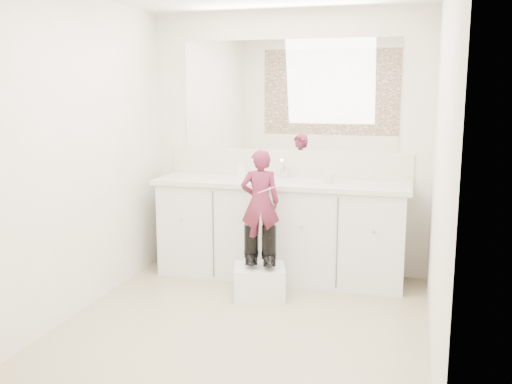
% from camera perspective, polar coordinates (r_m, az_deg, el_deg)
% --- Properties ---
extents(floor, '(3.00, 3.00, 0.00)m').
position_cam_1_polar(floor, '(4.21, -1.46, -13.53)').
color(floor, '#897D5A').
rests_on(floor, ground).
extents(wall_back, '(2.60, 0.00, 2.60)m').
position_cam_1_polar(wall_back, '(5.33, 3.21, 4.89)').
color(wall_back, beige).
rests_on(wall_back, floor).
extents(wall_front, '(2.60, 0.00, 2.60)m').
position_cam_1_polar(wall_front, '(2.51, -11.65, -1.41)').
color(wall_front, beige).
rests_on(wall_front, floor).
extents(wall_left, '(0.00, 3.00, 3.00)m').
position_cam_1_polar(wall_left, '(4.44, -17.82, 3.33)').
color(wall_left, beige).
rests_on(wall_left, floor).
extents(wall_right, '(0.00, 3.00, 3.00)m').
position_cam_1_polar(wall_right, '(3.72, 17.99, 2.06)').
color(wall_right, beige).
rests_on(wall_right, floor).
extents(vanity_cabinet, '(2.20, 0.55, 0.85)m').
position_cam_1_polar(vanity_cabinet, '(5.19, 2.47, -3.93)').
color(vanity_cabinet, silver).
rests_on(vanity_cabinet, floor).
extents(countertop, '(2.28, 0.58, 0.04)m').
position_cam_1_polar(countertop, '(5.09, 2.47, 0.89)').
color(countertop, beige).
rests_on(countertop, vanity_cabinet).
extents(backsplash, '(2.28, 0.03, 0.25)m').
position_cam_1_polar(backsplash, '(5.33, 3.16, 2.89)').
color(backsplash, beige).
rests_on(backsplash, countertop).
extents(mirror, '(2.00, 0.02, 1.00)m').
position_cam_1_polar(mirror, '(5.29, 3.23, 9.62)').
color(mirror, white).
rests_on(mirror, wall_back).
extents(dot_panel, '(2.00, 0.01, 1.20)m').
position_cam_1_polar(dot_panel, '(2.47, -11.92, 8.93)').
color(dot_panel, '#472819').
rests_on(dot_panel, wall_front).
extents(faucet, '(0.08, 0.08, 0.10)m').
position_cam_1_polar(faucet, '(5.24, 2.89, 1.93)').
color(faucet, silver).
rests_on(faucet, countertop).
extents(cup, '(0.12, 0.12, 0.10)m').
position_cam_1_polar(cup, '(4.99, 7.34, 1.44)').
color(cup, beige).
rests_on(cup, countertop).
extents(soap_bottle, '(0.08, 0.08, 0.17)m').
position_cam_1_polar(soap_bottle, '(5.26, -1.44, 2.36)').
color(soap_bottle, silver).
rests_on(soap_bottle, countertop).
extents(step_stool, '(0.49, 0.44, 0.26)m').
position_cam_1_polar(step_stool, '(4.76, 0.34, -8.95)').
color(step_stool, white).
rests_on(step_stool, floor).
extents(boot_left, '(0.18, 0.25, 0.34)m').
position_cam_1_polar(boot_left, '(4.71, -0.47, -5.30)').
color(boot_left, black).
rests_on(boot_left, step_stool).
extents(boot_right, '(0.18, 0.25, 0.34)m').
position_cam_1_polar(boot_right, '(4.67, 1.30, -5.43)').
color(boot_right, black).
rests_on(boot_right, step_stool).
extents(toddler, '(0.36, 0.29, 0.86)m').
position_cam_1_polar(toddler, '(4.60, 0.42, -1.05)').
color(toddler, '#A3325A').
rests_on(toddler, step_stool).
extents(toothbrush, '(0.13, 0.05, 0.06)m').
position_cam_1_polar(toothbrush, '(4.49, 1.02, 0.19)').
color(toothbrush, '#E75AB0').
rests_on(toothbrush, toddler).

